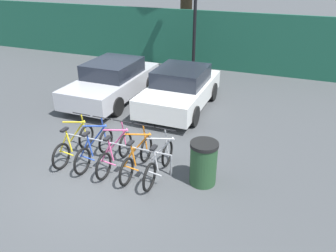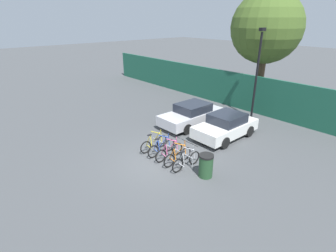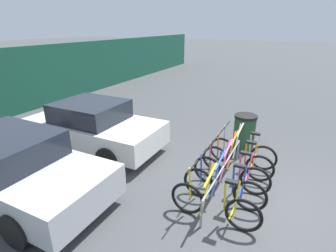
# 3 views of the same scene
# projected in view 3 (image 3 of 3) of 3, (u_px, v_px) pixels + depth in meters

# --- Properties ---
(ground_plane) EXTENTS (120.00, 120.00, 0.00)m
(ground_plane) POSITION_uv_depth(u_px,v_px,m) (253.00, 196.00, 5.55)
(ground_plane) COLOR #424447
(bike_rack) EXTENTS (2.88, 0.04, 0.57)m
(bike_rack) POSITION_uv_depth(u_px,v_px,m) (224.00, 168.00, 5.71)
(bike_rack) COLOR gray
(bike_rack) RESTS_ON ground
(bicycle_yellow) EXTENTS (0.68, 1.71, 1.05)m
(bicycle_yellow) POSITION_uv_depth(u_px,v_px,m) (214.00, 204.00, 4.71)
(bicycle_yellow) COLOR black
(bicycle_yellow) RESTS_ON ground
(bicycle_blue) EXTENTS (0.68, 1.71, 1.05)m
(bicycle_blue) POSITION_uv_depth(u_px,v_px,m) (223.00, 187.00, 5.22)
(bicycle_blue) COLOR black
(bicycle_blue) RESTS_ON ground
(bicycle_pink) EXTENTS (0.68, 1.71, 1.05)m
(bicycle_pink) POSITION_uv_depth(u_px,v_px,m) (231.00, 173.00, 5.70)
(bicycle_pink) COLOR black
(bicycle_pink) RESTS_ON ground
(bicycle_orange) EXTENTS (0.68, 1.71, 1.05)m
(bicycle_orange) POSITION_uv_depth(u_px,v_px,m) (237.00, 161.00, 6.19)
(bicycle_orange) COLOR black
(bicycle_orange) RESTS_ON ground
(bicycle_silver) EXTENTS (0.68, 1.71, 1.05)m
(bicycle_silver) POSITION_uv_depth(u_px,v_px,m) (242.00, 152.00, 6.66)
(bicycle_silver) COLOR black
(bicycle_silver) RESTS_ON ground
(car_silver) EXTENTS (1.91, 4.29, 1.40)m
(car_silver) POSITION_uv_depth(u_px,v_px,m) (11.00, 167.00, 5.31)
(car_silver) COLOR #B7B7BC
(car_silver) RESTS_ON ground
(car_white) EXTENTS (1.91, 3.91, 1.40)m
(car_white) POSITION_uv_depth(u_px,v_px,m) (94.00, 126.00, 7.48)
(car_white) COLOR silver
(car_white) RESTS_ON ground
(trash_bin) EXTENTS (0.63, 0.63, 1.03)m
(trash_bin) POSITION_uv_depth(u_px,v_px,m) (244.00, 132.00, 7.52)
(trash_bin) COLOR #234728
(trash_bin) RESTS_ON ground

